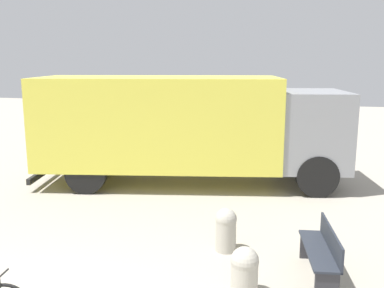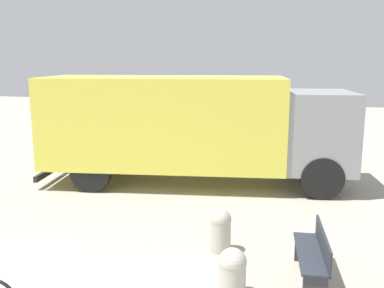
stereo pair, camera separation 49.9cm
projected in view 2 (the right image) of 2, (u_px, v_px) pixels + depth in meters
delivery_truck at (192, 124)px, 11.78m from camera, size 8.67×3.98×2.96m
park_bench at (314, 254)px, 6.60m from camera, size 0.61×1.55×0.84m
bollard_near_bench at (232, 271)px, 6.23m from camera, size 0.42×0.42×0.75m
bollard_far_bench at (221, 229)px, 7.70m from camera, size 0.39×0.39×0.80m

